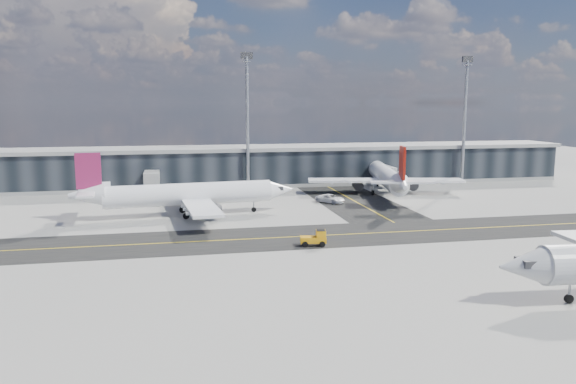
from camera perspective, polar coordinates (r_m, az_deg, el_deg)
name	(u,v)px	position (r m, az deg, el deg)	size (l,w,h in m)	color
ground	(295,244)	(74.57, 0.75, -5.32)	(300.00, 300.00, 0.00)	gray
taxiway_lanes	(306,226)	(85.60, 1.79, -3.43)	(180.00, 63.00, 0.03)	black
terminal_concourse	(244,167)	(127.29, -4.47, 2.52)	(152.00, 19.80, 8.80)	black
floodlight_masts	(247,117)	(119.62, -4.15, 7.64)	(102.50, 0.70, 28.90)	gray
airliner_af	(186,194)	(93.88, -10.35, -0.25)	(36.61, 31.26, 10.84)	white
airliner_redtail	(387,177)	(115.17, 10.00, 1.50)	(31.92, 37.19, 11.07)	white
baggage_tug	(316,238)	(73.55, 2.82, -4.69)	(3.57, 2.20, 2.10)	orange
service_van	(330,199)	(105.17, 4.33, -0.67)	(2.63, 5.71, 1.59)	white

